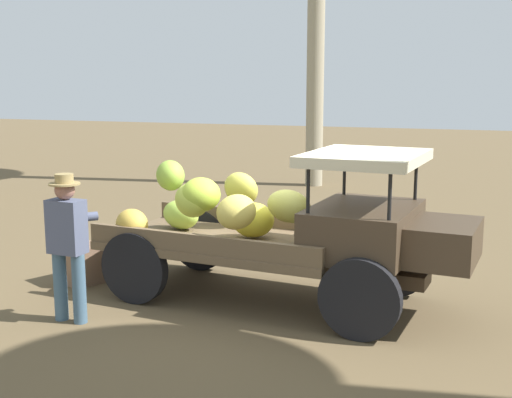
% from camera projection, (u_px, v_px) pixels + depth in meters
% --- Properties ---
extents(ground_plane, '(60.00, 60.00, 0.00)m').
position_uv_depth(ground_plane, '(280.00, 299.00, 8.26)').
color(ground_plane, brown).
extents(truck, '(4.56, 2.09, 1.88)m').
position_uv_depth(truck, '(293.00, 230.00, 7.96)').
color(truck, '#403123').
rests_on(truck, ground).
extents(farmer, '(0.53, 0.47, 1.67)m').
position_uv_depth(farmer, '(68.00, 239.00, 7.36)').
color(farmer, '#426076').
rests_on(farmer, ground).
extents(wooden_crate, '(0.65, 0.64, 0.51)m').
position_uv_depth(wooden_crate, '(82.00, 264.00, 8.91)').
color(wooden_crate, brown).
rests_on(wooden_crate, ground).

